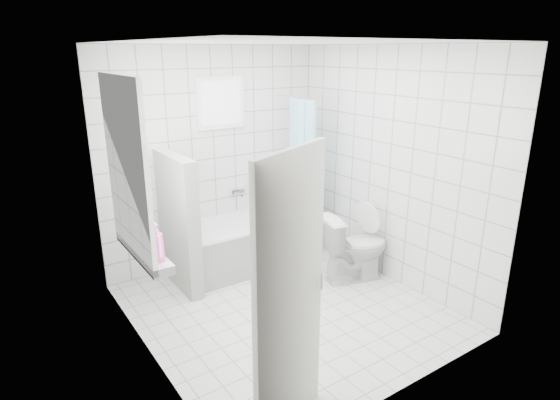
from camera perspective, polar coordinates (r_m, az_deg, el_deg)
ground at (r=4.94m, az=0.68°, el=-13.07°), size 3.00×3.00×0.00m
ceiling at (r=4.24m, az=0.81°, el=18.68°), size 3.00×3.00×0.00m
wall_back at (r=5.67m, az=-7.99°, el=5.06°), size 2.80×0.02×2.60m
wall_front at (r=3.37m, az=15.55°, el=-4.42°), size 2.80×0.02×2.60m
wall_left at (r=3.83m, az=-16.72°, el=-1.80°), size 0.02×3.00×2.60m
wall_right at (r=5.32m, az=13.24°, el=3.90°), size 0.02×3.00×2.60m
window_left at (r=4.04m, az=-17.82°, el=3.54°), size 0.01×0.90×1.40m
window_back at (r=5.57m, az=-7.13°, el=11.65°), size 0.50×0.01×0.50m
window_sill at (r=4.28m, az=-16.31°, el=-6.01°), size 0.18×1.02×0.08m
door at (r=3.07m, az=1.25°, el=-12.26°), size 0.75×0.36×2.00m
bathtub at (r=5.74m, az=-4.30°, el=-5.25°), size 1.57×0.77×0.58m
partition_wall at (r=5.19m, az=-12.27°, el=-2.72°), size 0.15×0.85×1.50m
tiled_ledge at (r=6.41m, az=1.72°, el=-2.83°), size 0.40×0.24×0.55m
toilet at (r=5.42m, az=9.05°, el=-5.66°), size 0.86×0.62×0.79m
curtain_rod at (r=5.68m, az=1.90°, el=12.40°), size 0.02×0.80×0.02m
shower_curtain at (r=5.74m, az=2.57°, el=3.30°), size 0.14×0.48×1.78m
tub_faucet at (r=5.88m, az=-5.22°, el=1.07°), size 0.18×0.06×0.06m
sill_bottles at (r=4.16m, az=-16.12°, el=-4.08°), size 0.17×0.75×0.32m
ledge_bottles at (r=6.28m, az=1.64°, el=0.52°), size 0.19×0.16×0.26m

